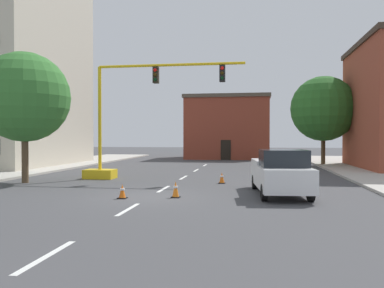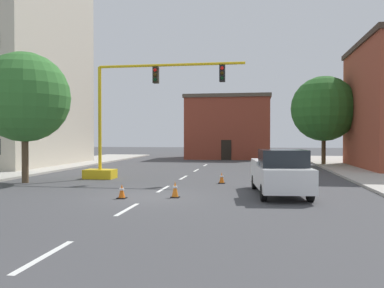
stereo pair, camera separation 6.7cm
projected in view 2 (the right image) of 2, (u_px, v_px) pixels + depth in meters
ground_plane at (150, 197)px, 16.79m from camera, size 160.00×160.00×0.00m
lane_stripe_seg_1 at (45, 256)px, 8.40m from camera, size 0.16×2.40×0.01m
lane_stripe_seg_2 at (127, 209)px, 13.83m from camera, size 0.16×2.40×0.01m
lane_stripe_seg_3 at (163, 189)px, 19.26m from camera, size 0.16×2.40×0.01m
lane_stripe_seg_4 at (183, 177)px, 24.69m from camera, size 0.16×2.40×0.01m
lane_stripe_seg_5 at (196, 170)px, 30.12m from camera, size 0.16×2.40×0.01m
lane_stripe_seg_6 at (205, 165)px, 35.55m from camera, size 0.16×2.40×0.01m
building_brick_center at (229, 127)px, 47.35m from camera, size 9.72×8.35×7.30m
traffic_signal_gantry at (120, 141)px, 23.90m from camera, size 9.63×1.20×6.83m
tree_right_far at (324, 109)px, 34.98m from camera, size 5.71×5.71×7.87m
tree_left_near at (25, 97)px, 21.78m from camera, size 4.91×4.91×7.16m
pickup_truck_white at (280, 173)px, 17.28m from camera, size 2.52×5.57×1.99m
traffic_cone_roadside_a at (122, 191)px, 16.27m from camera, size 0.36×0.36×0.59m
traffic_cone_roadside_b at (222, 178)px, 21.56m from camera, size 0.36×0.36×0.61m
traffic_cone_roadside_c at (175, 189)px, 16.52m from camera, size 0.36×0.36×0.69m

